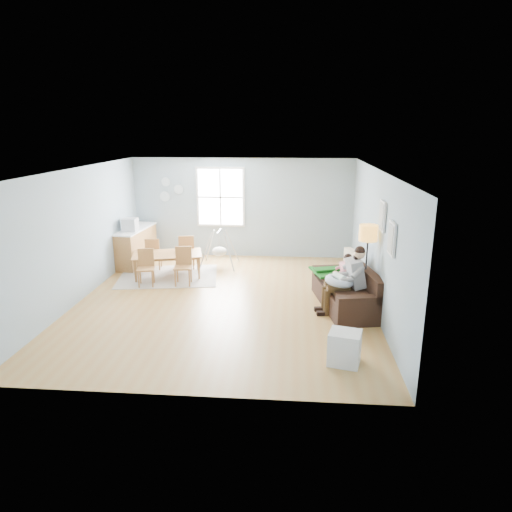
# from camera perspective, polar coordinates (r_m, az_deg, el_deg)

# --- Properties ---
(room) EXTENTS (8.40, 9.40, 3.90)m
(room) POSITION_cam_1_polar(r_m,az_deg,el_deg) (8.95, -4.21, 8.97)
(room) COLOR #A8773B
(window) EXTENTS (1.32, 0.08, 1.62)m
(window) POSITION_cam_1_polar(r_m,az_deg,el_deg) (12.54, -4.45, 7.35)
(window) COLOR silver
(window) RESTS_ON room
(pictures) EXTENTS (0.05, 1.34, 0.74)m
(pictures) POSITION_cam_1_polar(r_m,az_deg,el_deg) (8.07, 16.03, 3.54)
(pictures) COLOR silver
(pictures) RESTS_ON room
(wall_plates) EXTENTS (0.67, 0.02, 0.66)m
(wall_plates) POSITION_cam_1_polar(r_m,az_deg,el_deg) (12.82, -10.74, 8.12)
(wall_plates) COLOR #A5BCC6
(wall_plates) RESTS_ON room
(sofa) EXTENTS (1.26, 2.19, 0.84)m
(sofa) POSITION_cam_1_polar(r_m,az_deg,el_deg) (9.32, 11.45, -4.49)
(sofa) COLOR black
(sofa) RESTS_ON room
(green_throw) EXTENTS (1.13, 1.02, 0.04)m
(green_throw) POSITION_cam_1_polar(r_m,az_deg,el_deg) (9.85, 9.89, -1.86)
(green_throw) COLOR #145A1C
(green_throw) RESTS_ON sofa
(beige_pillow) EXTENTS (0.29, 0.53, 0.51)m
(beige_pillow) POSITION_cam_1_polar(r_m,az_deg,el_deg) (9.73, 11.87, -0.73)
(beige_pillow) COLOR #C7B598
(beige_pillow) RESTS_ON sofa
(father) EXTENTS (0.97, 0.52, 1.33)m
(father) POSITION_cam_1_polar(r_m,az_deg,el_deg) (8.88, 11.34, -2.67)
(father) COLOR gray
(father) RESTS_ON sofa
(nursing_pillow) EXTENTS (0.69, 0.68, 0.22)m
(nursing_pillow) POSITION_cam_1_polar(r_m,az_deg,el_deg) (8.86, 10.36, -3.08)
(nursing_pillow) COLOR silver
(nursing_pillow) RESTS_ON father
(infant) EXTENTS (0.26, 0.37, 0.14)m
(infant) POSITION_cam_1_polar(r_m,az_deg,el_deg) (8.86, 10.28, -2.52)
(infant) COLOR silver
(infant) RESTS_ON nursing_pillow
(toddler) EXTENTS (0.55, 0.32, 0.83)m
(toddler) POSITION_cam_1_polar(r_m,az_deg,el_deg) (9.35, 10.78, -1.74)
(toddler) COLOR silver
(toddler) RESTS_ON sofa
(floor_lamp) EXTENTS (0.34, 0.34, 1.71)m
(floor_lamp) POSITION_cam_1_polar(r_m,az_deg,el_deg) (8.90, 13.80, 1.92)
(floor_lamp) COLOR black
(floor_lamp) RESTS_ON room
(storage_cube) EXTENTS (0.55, 0.51, 0.52)m
(storage_cube) POSITION_cam_1_polar(r_m,az_deg,el_deg) (7.17, 10.93, -11.19)
(storage_cube) COLOR silver
(storage_cube) RESTS_ON room
(rug) EXTENTS (2.56, 2.09, 0.01)m
(rug) POSITION_cam_1_polar(r_m,az_deg,el_deg) (11.25, -10.89, -2.49)
(rug) COLOR #A39D94
(rug) RESTS_ON room
(dining_table) EXTENTS (1.79, 1.26, 0.57)m
(dining_table) POSITION_cam_1_polar(r_m,az_deg,el_deg) (11.16, -10.96, -1.13)
(dining_table) COLOR brown
(dining_table) RESTS_ON rug
(chair_sw) EXTENTS (0.44, 0.44, 0.83)m
(chair_sw) POSITION_cam_1_polar(r_m,az_deg,el_deg) (10.63, -13.59, -1.14)
(chair_sw) COLOR olive
(chair_sw) RESTS_ON rug
(chair_se) EXTENTS (0.43, 0.43, 0.87)m
(chair_se) POSITION_cam_1_polar(r_m,az_deg,el_deg) (10.52, -9.08, -0.94)
(chair_se) COLOR olive
(chair_se) RESTS_ON rug
(chair_nw) EXTENTS (0.42, 0.42, 0.82)m
(chair_nw) POSITION_cam_1_polar(r_m,az_deg,el_deg) (11.72, -12.72, 0.46)
(chair_nw) COLOR olive
(chair_nw) RESTS_ON rug
(chair_ne) EXTENTS (0.47, 0.47, 0.89)m
(chair_ne) POSITION_cam_1_polar(r_m,az_deg,el_deg) (11.61, -8.65, 0.75)
(chair_ne) COLOR olive
(chair_ne) RESTS_ON rug
(counter) EXTENTS (0.63, 1.74, 0.96)m
(counter) POSITION_cam_1_polar(r_m,az_deg,el_deg) (12.36, -14.70, 1.25)
(counter) COLOR brown
(counter) RESTS_ON room
(monitor) EXTENTS (0.35, 0.33, 0.32)m
(monitor) POSITION_cam_1_polar(r_m,az_deg,el_deg) (11.93, -15.47, 3.81)
(monitor) COLOR #A6A7AB
(monitor) RESTS_ON counter
(baby_swing) EXTENTS (0.94, 0.95, 0.94)m
(baby_swing) POSITION_cam_1_polar(r_m,az_deg,el_deg) (11.75, -4.61, 0.65)
(baby_swing) COLOR #A6A7AB
(baby_swing) RESTS_ON room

